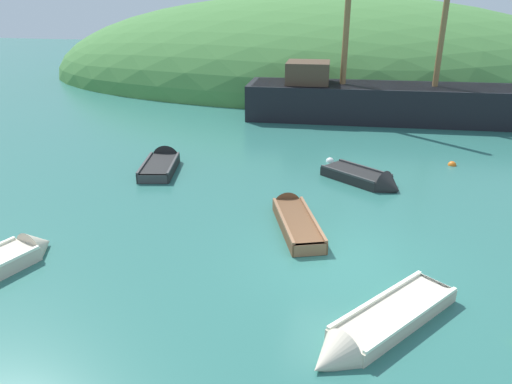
% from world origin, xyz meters
% --- Properties ---
extents(ground_plane, '(120.00, 120.00, 0.00)m').
position_xyz_m(ground_plane, '(0.00, 0.00, 0.00)').
color(ground_plane, '#2D6B60').
extents(shore_hill, '(43.72, 25.98, 12.70)m').
position_xyz_m(shore_hill, '(-4.12, 28.98, 0.00)').
color(shore_hill, '#477F3D').
rests_on(shore_hill, ground).
extents(sailing_ship, '(16.75, 4.30, 12.24)m').
position_xyz_m(sailing_ship, '(0.90, 15.15, 0.70)').
color(sailing_ship, black).
rests_on(sailing_ship, ground).
extents(rowboat_near_dock, '(2.99, 3.58, 0.86)m').
position_xyz_m(rowboat_near_dock, '(0.85, -2.60, 0.09)').
color(rowboat_near_dock, beige).
rests_on(rowboat_near_dock, ground).
extents(rowboat_outer_right, '(3.01, 2.54, 1.05)m').
position_xyz_m(rowboat_outer_right, '(0.54, 5.44, 0.11)').
color(rowboat_outer_right, black).
rests_on(rowboat_outer_right, ground).
extents(rowboat_outer_left, '(2.12, 3.70, 0.86)m').
position_xyz_m(rowboat_outer_left, '(-1.45, 1.83, 0.11)').
color(rowboat_outer_left, brown).
rests_on(rowboat_outer_left, ground).
extents(rowboat_center, '(1.77, 3.27, 1.07)m').
position_xyz_m(rowboat_center, '(-7.06, 5.41, 0.11)').
color(rowboat_center, black).
rests_on(rowboat_center, ground).
extents(rowboat_far, '(1.79, 3.10, 0.96)m').
position_xyz_m(rowboat_far, '(-7.78, -2.21, 0.11)').
color(rowboat_far, beige).
rests_on(rowboat_far, ground).
extents(buoy_orange, '(0.32, 0.32, 0.32)m').
position_xyz_m(buoy_orange, '(3.69, 8.18, 0.00)').
color(buoy_orange, orange).
rests_on(buoy_orange, ground).
extents(buoy_white, '(0.32, 0.32, 0.32)m').
position_xyz_m(buoy_white, '(-0.92, 7.56, 0.00)').
color(buoy_white, white).
rests_on(buoy_white, ground).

